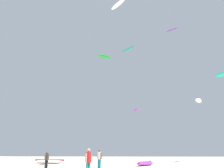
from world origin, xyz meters
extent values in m
cylinder|color=#B21E23|center=(-0.86, 5.13, 1.20)|extent=(0.40, 0.40, 0.65)
cylinder|color=tan|center=(-0.73, 5.32, 1.17)|extent=(0.12, 0.12, 0.60)
cylinder|color=tan|center=(-0.99, 4.94, 1.17)|extent=(0.12, 0.12, 0.60)
sphere|color=tan|center=(-0.86, 5.13, 1.64)|extent=(0.24, 0.24, 0.24)
cylinder|color=black|center=(-5.71, 11.11, 0.38)|extent=(0.14, 0.14, 0.77)
cylinder|color=black|center=(-5.80, 10.96, 0.38)|extent=(0.14, 0.14, 0.77)
cylinder|color=#2D2D33|center=(-5.75, 11.04, 1.06)|extent=(0.35, 0.35, 0.58)
cylinder|color=brown|center=(-5.65, 11.22, 1.03)|extent=(0.10, 0.10, 0.53)
cylinder|color=brown|center=(-5.86, 10.86, 1.03)|extent=(0.10, 0.10, 0.53)
sphere|color=brown|center=(-5.75, 11.04, 1.46)|extent=(0.21, 0.21, 0.21)
cylinder|color=teal|center=(-0.76, 11.33, 0.43)|extent=(0.16, 0.16, 0.87)
cylinder|color=teal|center=(-0.91, 11.45, 0.43)|extent=(0.16, 0.16, 0.87)
cylinder|color=silver|center=(-0.83, 11.39, 1.19)|extent=(0.40, 0.40, 0.65)
cylinder|color=brown|center=(-0.65, 11.25, 1.17)|extent=(0.12, 0.12, 0.60)
cylinder|color=brown|center=(-1.02, 11.53, 1.17)|extent=(0.12, 0.12, 0.60)
sphere|color=brown|center=(-0.83, 11.39, 1.64)|extent=(0.23, 0.23, 0.23)
ellipsoid|color=purple|center=(3.91, 16.88, 0.23)|extent=(2.93, 4.29, 0.50)
cylinder|color=#E5598C|center=(3.91, 16.88, 0.42)|extent=(1.87, 3.54, 0.18)
ellipsoid|color=white|center=(-8.55, 20.23, 0.25)|extent=(4.73, 2.04, 0.51)
cylinder|color=red|center=(-8.55, 20.23, 0.46)|extent=(4.18, 0.89, 0.20)
ellipsoid|color=#19B29E|center=(2.70, 34.62, 23.65)|extent=(3.30, 3.40, 0.88)
cylinder|color=green|center=(2.70, 34.62, 23.82)|extent=(2.44, 2.57, 0.16)
ellipsoid|color=white|center=(13.72, 25.25, 9.49)|extent=(2.22, 3.64, 0.46)
cylinder|color=purple|center=(13.72, 25.25, 9.65)|extent=(1.31, 3.07, 0.15)
ellipsoid|color=#19B29E|center=(16.42, 21.62, 12.68)|extent=(1.84, 2.61, 0.65)
cylinder|color=blue|center=(16.42, 21.62, 12.80)|extent=(1.20, 2.15, 0.11)
ellipsoid|color=purple|center=(4.23, 36.42, 10.07)|extent=(1.65, 2.88, 0.47)
ellipsoid|color=green|center=(-2.53, 32.34, 20.93)|extent=(3.14, 2.59, 0.76)
cylinder|color=purple|center=(-2.53, 32.34, 21.07)|extent=(2.48, 1.81, 0.14)
ellipsoid|color=purple|center=(12.12, 31.21, 26.34)|extent=(2.67, 2.13, 0.63)
ellipsoid|color=white|center=(0.99, 15.59, 21.26)|extent=(2.70, 3.07, 0.55)
camera|label=1|loc=(1.59, -10.04, 1.57)|focal=34.79mm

